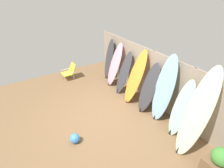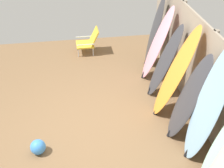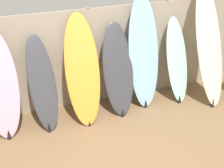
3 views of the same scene
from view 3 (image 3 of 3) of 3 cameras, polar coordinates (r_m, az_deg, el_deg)
fence_back at (r=5.62m, az=-3.97°, el=4.80°), size 6.08×0.11×1.80m
surfboard_pink_1 at (r=5.15m, az=-19.78°, el=-0.42°), size 0.58×0.66×1.68m
surfboard_charcoal_2 at (r=5.17m, az=-12.61°, el=-0.17°), size 0.50×0.68×1.53m
surfboard_orange_3 at (r=5.17m, az=-5.42°, el=2.35°), size 0.61×0.75×1.81m
surfboard_charcoal_4 at (r=5.40m, az=1.13°, el=2.46°), size 0.55×0.61×1.59m
surfboard_skyblue_5 at (r=5.55m, az=5.84°, el=5.44°), size 0.61×0.51×2.02m
surfboard_seafoam_6 at (r=5.91m, az=11.81°, el=4.07°), size 0.50×0.62×1.55m
surfboard_cream_7 at (r=5.92m, az=17.36°, el=6.56°), size 0.64×0.94×2.15m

